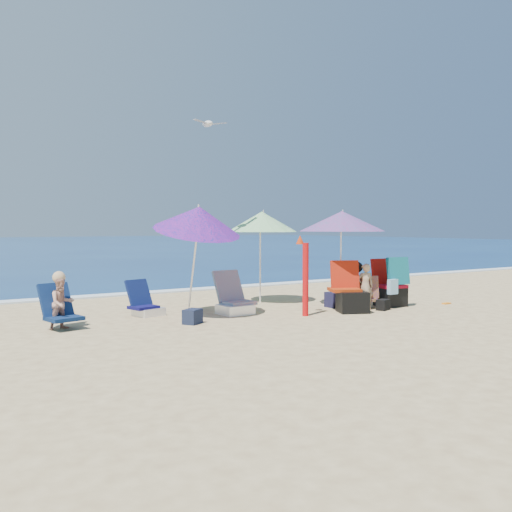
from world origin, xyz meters
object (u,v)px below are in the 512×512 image
umbrella_turquoise (342,221)px  furled_umbrella (304,272)px  umbrella_striped (262,222)px  camp_chair_right (391,288)px  camp_chair_left (350,297)px  seagull (208,124)px  chair_navy (145,306)px  umbrella_blue (198,219)px  person_left (61,303)px  person_center (363,286)px  chair_rainbow (234,302)px

umbrella_turquoise → furled_umbrella: 1.73m
umbrella_striped → camp_chair_right: bearing=-43.6°
camp_chair_left → camp_chair_right: 1.26m
camp_chair_right → seagull: bearing=157.5°
umbrella_striped → chair_navy: bearing=-174.5°
umbrella_turquoise → furled_umbrella: size_ratio=1.47×
umbrella_striped → chair_navy: (-2.80, -0.27, -1.59)m
furled_umbrella → camp_chair_left: bearing=-7.3°
umbrella_turquoise → chair_navy: bearing=163.8°
umbrella_striped → umbrella_blue: umbrella_blue is taller
umbrella_striped → camp_chair_left: size_ratio=2.03×
furled_umbrella → person_left: size_ratio=1.60×
umbrella_striped → person_left: (-4.47, -0.84, -1.34)m
furled_umbrella → camp_chair_right: bearing=0.1°
camp_chair_left → person_left: size_ratio=1.06×
person_left → seagull: seagull is taller
umbrella_striped → umbrella_blue: 2.30m
person_center → camp_chair_right: bearing=-3.1°
chair_navy → camp_chair_left: (3.53, -1.76, 0.12)m
camp_chair_left → person_left: camp_chair_left is taller
umbrella_blue → person_center: 3.66m
umbrella_turquoise → chair_navy: (-3.86, 1.12, -1.60)m
camp_chair_right → seagull: seagull is taller
camp_chair_left → seagull: size_ratio=1.41×
umbrella_turquoise → seagull: seagull is taller
furled_umbrella → camp_chair_left: size_ratio=1.51×
chair_navy → camp_chair_right: 5.05m
umbrella_striped → umbrella_blue: bearing=-153.6°
umbrella_blue → seagull: bearing=48.6°
person_center → seagull: (-2.78, 1.42, 3.21)m
chair_navy → camp_chair_right: camp_chair_right is taller
umbrella_turquoise → umbrella_striped: size_ratio=1.10×
umbrella_blue → chair_rainbow: umbrella_blue is taller
umbrella_blue → seagull: seagull is taller
camp_chair_right → umbrella_striped: bearing=136.4°
camp_chair_left → person_left: bearing=167.2°
chair_navy → person_center: person_center is taller
umbrella_striped → camp_chair_right: 3.08m
camp_chair_left → furled_umbrella: bearing=172.7°
umbrella_turquoise → umbrella_blue: bearing=173.3°
furled_umbrella → camp_chair_right: (2.28, 0.00, -0.45)m
umbrella_blue → person_left: (-2.41, 0.18, -1.37)m
umbrella_striped → person_center: 2.59m
camp_chair_left → chair_navy: bearing=153.6°
umbrella_striped → person_left: size_ratio=2.15×
chair_navy → camp_chair_right: bearing=-18.7°
umbrella_blue → camp_chair_right: (4.05, -0.87, -1.43)m
furled_umbrella → person_center: (1.54, 0.04, -0.37)m
umbrella_blue → camp_chair_right: size_ratio=2.11×
umbrella_blue → seagull: 2.02m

